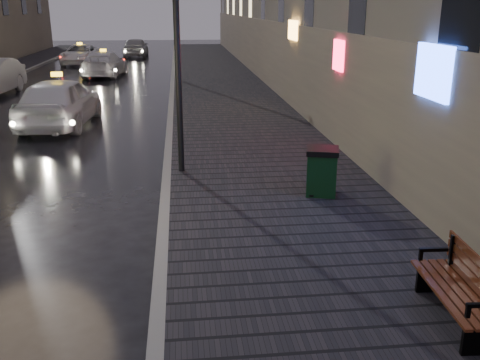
% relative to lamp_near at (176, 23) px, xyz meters
% --- Properties ---
extents(ground, '(120.00, 120.00, 0.00)m').
position_rel_lamp_near_xyz_m(ground, '(-1.85, -6.00, -3.49)').
color(ground, black).
rests_on(ground, ground).
extents(sidewalk, '(4.60, 58.00, 0.15)m').
position_rel_lamp_near_xyz_m(sidewalk, '(2.05, 15.00, -3.41)').
color(sidewalk, black).
rests_on(sidewalk, ground).
extents(curb, '(0.20, 58.00, 0.15)m').
position_rel_lamp_near_xyz_m(curb, '(-0.35, 15.00, -3.41)').
color(curb, slate).
rests_on(curb, ground).
extents(lamp_near, '(0.36, 0.36, 5.28)m').
position_rel_lamp_near_xyz_m(lamp_near, '(0.00, 0.00, 0.00)').
color(lamp_near, black).
rests_on(lamp_near, sidewalk).
extents(lamp_far, '(0.36, 0.36, 5.28)m').
position_rel_lamp_near_xyz_m(lamp_far, '(0.00, 16.00, 0.00)').
color(lamp_far, black).
rests_on(lamp_far, sidewalk).
extents(bench, '(0.67, 1.69, 0.85)m').
position_rel_lamp_near_xyz_m(bench, '(3.37, -6.71, -2.91)').
color(bench, black).
rests_on(bench, sidewalk).
extents(trash_bin, '(0.78, 0.78, 0.97)m').
position_rel_lamp_near_xyz_m(trash_bin, '(2.85, -1.95, -2.85)').
color(trash_bin, black).
rests_on(trash_bin, sidewalk).
extents(taxi_near, '(2.32, 5.00, 1.66)m').
position_rel_lamp_near_xyz_m(taxi_near, '(-3.96, 6.06, -2.66)').
color(taxi_near, silver).
rests_on(taxi_near, ground).
extents(taxi_mid, '(2.42, 4.98, 1.40)m').
position_rel_lamp_near_xyz_m(taxi_mid, '(-4.24, 19.54, -2.79)').
color(taxi_mid, white).
rests_on(taxi_mid, ground).
extents(taxi_far, '(2.29, 4.82, 1.33)m').
position_rel_lamp_near_xyz_m(taxi_far, '(-6.75, 26.67, -2.82)').
color(taxi_far, white).
rests_on(taxi_far, ground).
extents(car_far, '(1.83, 4.41, 1.50)m').
position_rel_lamp_near_xyz_m(car_far, '(-3.34, 31.71, -2.74)').
color(car_far, gray).
rests_on(car_far, ground).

